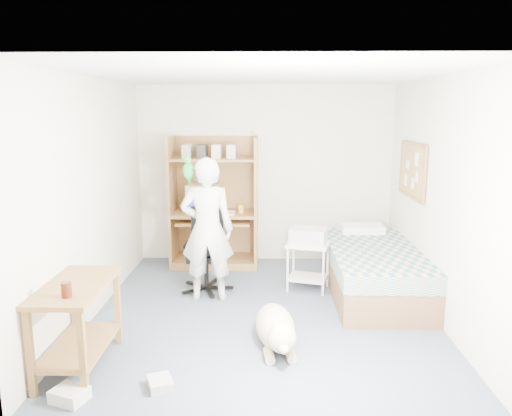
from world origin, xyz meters
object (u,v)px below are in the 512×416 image
at_px(bed, 373,270).
at_px(dog, 276,328).
at_px(side_desk, 77,313).
at_px(person, 207,229).
at_px(printer_cart, 308,258).
at_px(office_chair, 207,261).
at_px(computer_hutch, 215,207).

distance_m(bed, dog, 1.83).
xyz_separation_m(side_desk, dog, (1.67, 0.42, -0.31)).
height_order(side_desk, person, person).
bearing_deg(dog, printer_cart, 68.04).
bearing_deg(side_desk, person, 60.70).
bearing_deg(bed, office_chair, 177.16).
distance_m(dog, printer_cart, 1.58).
relative_size(person, printer_cart, 2.81).
distance_m(bed, person, 2.03).
relative_size(bed, office_chair, 2.04).
bearing_deg(side_desk, computer_hutch, 73.86).
height_order(bed, person, person).
height_order(computer_hutch, person, computer_hutch).
xyz_separation_m(computer_hutch, printer_cart, (1.23, -1.00, -0.43)).
relative_size(bed, person, 1.23).
relative_size(computer_hutch, printer_cart, 3.07).
xyz_separation_m(computer_hutch, dog, (0.82, -2.51, -0.64)).
distance_m(office_chair, printer_cart, 1.23).
xyz_separation_m(computer_hutch, office_chair, (0.00, -1.02, -0.47)).
bearing_deg(office_chair, computer_hutch, 89.11).
relative_size(office_chair, person, 0.60).
bearing_deg(office_chair, person, -81.54).
height_order(office_chair, dog, office_chair).
distance_m(computer_hutch, side_desk, 3.08).
xyz_separation_m(office_chair, printer_cart, (1.23, 0.02, 0.03)).
relative_size(computer_hutch, side_desk, 1.80).
xyz_separation_m(side_desk, printer_cart, (2.08, 1.94, -0.10)).
bearing_deg(person, side_desk, 59.65).
bearing_deg(computer_hutch, dog, -71.93).
distance_m(person, printer_cart, 1.30).
bearing_deg(person, computer_hutch, -88.73).
bearing_deg(person, dog, 121.79).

